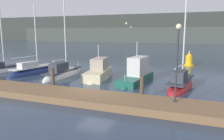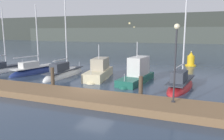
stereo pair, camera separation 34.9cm
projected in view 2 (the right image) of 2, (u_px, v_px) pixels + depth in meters
ground_plane at (95, 93)px, 16.39m from camera, size 400.00×400.00×0.00m
dock at (82, 97)px, 14.61m from camera, size 45.10×2.80×0.45m
mooring_pile_2 at (53, 79)px, 17.31m from camera, size 0.28×0.28×1.77m
mooring_pile_3 at (141, 88)px, 14.71m from camera, size 0.28×0.28×1.60m
sailboat_berth_2 at (2, 71)px, 25.07m from camera, size 1.98×6.29×7.88m
sailboat_berth_3 at (35, 72)px, 24.49m from camera, size 2.68×6.62×8.24m
sailboat_berth_4 at (64, 75)px, 22.84m from camera, size 1.69×6.90×9.87m
motorboat_berth_5 at (99, 74)px, 21.71m from camera, size 2.74×5.92×3.79m
motorboat_berth_6 at (137, 78)px, 19.98m from camera, size 2.49×6.12×4.29m
sailboat_berth_7 at (180, 86)px, 17.84m from camera, size 2.41×6.23×7.75m
channel_buoy at (191, 60)px, 29.52m from camera, size 1.42×1.42×2.03m
dock_lamppost at (176, 51)px, 12.36m from camera, size 0.32×0.32×4.53m
hillside_backdrop at (182, 29)px, 100.36m from camera, size 240.00×23.00×12.88m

